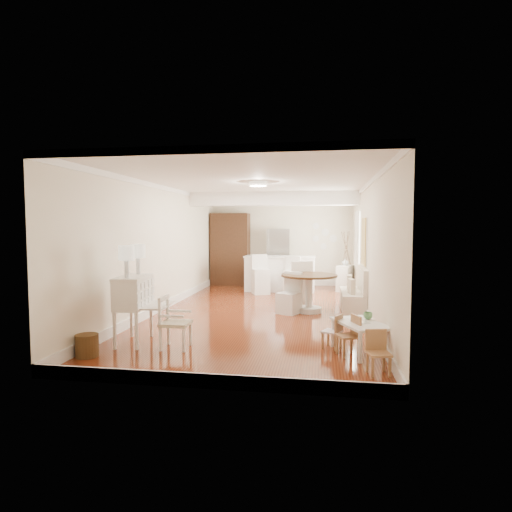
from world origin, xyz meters
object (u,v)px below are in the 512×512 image
(kids_table, at_px, (360,338))
(pantry_cabinet, at_px, (230,249))
(slip_chair_far, at_px, (299,283))
(breakfast_counter, at_px, (280,274))
(bar_stool_right, at_px, (292,276))
(sideboard, at_px, (346,278))
(gustavian_armchair, at_px, (176,322))
(secretary_bureau, at_px, (134,309))
(dining_table, at_px, (309,293))
(wicker_basket, at_px, (87,346))
(kids_chair_b, at_px, (332,331))
(fridge, at_px, (290,258))
(slip_chair_near, at_px, (289,293))
(kids_chair_a, at_px, (348,335))
(bar_stool_left, at_px, (261,274))
(kids_chair_c, at_px, (379,353))

(kids_table, bearing_deg, pantry_cabinet, 116.55)
(slip_chair_far, xyz_separation_m, breakfast_counter, (-0.67, 2.04, -0.02))
(bar_stool_right, bearing_deg, sideboard, 36.76)
(bar_stool_right, height_order, pantry_cabinet, pantry_cabinet)
(gustavian_armchair, bearing_deg, sideboard, -25.63)
(pantry_cabinet, bearing_deg, gustavian_armchair, -84.58)
(secretary_bureau, distance_m, gustavian_armchair, 0.81)
(dining_table, relative_size, pantry_cabinet, 0.53)
(slip_chair_far, bearing_deg, breakfast_counter, -91.03)
(gustavian_armchair, distance_m, wicker_basket, 1.31)
(slip_chair_far, distance_m, bar_stool_right, 1.57)
(wicker_basket, height_order, kids_table, kids_table)
(kids_chair_b, xyz_separation_m, sideboard, (0.53, 6.09, 0.10))
(kids_chair_b, relative_size, breakfast_counter, 0.27)
(secretary_bureau, xyz_separation_m, sideboard, (3.70, 6.25, -0.17))
(slip_chair_far, height_order, fridge, fridge)
(sideboard, bearing_deg, secretary_bureau, -100.18)
(slip_chair_far, xyz_separation_m, bar_stool_right, (-0.29, 1.54, -0.01))
(slip_chair_near, bearing_deg, dining_table, 51.21)
(dining_table, bearing_deg, kids_chair_a, -78.04)
(bar_stool_left, bearing_deg, kids_chair_c, -90.84)
(kids_chair_c, bearing_deg, wicker_basket, 166.54)
(wicker_basket, height_order, kids_chair_c, kids_chair_c)
(secretary_bureau, distance_m, bar_stool_left, 5.45)
(wicker_basket, relative_size, kids_chair_c, 0.57)
(kids_table, relative_size, dining_table, 0.77)
(kids_chair_b, xyz_separation_m, kids_chair_c, (0.56, -1.11, 0.01))
(secretary_bureau, relative_size, fridge, 0.61)
(bar_stool_right, bearing_deg, fridge, 102.92)
(kids_chair_a, bearing_deg, slip_chair_near, 177.50)
(bar_stool_left, relative_size, pantry_cabinet, 0.48)
(secretary_bureau, relative_size, slip_chair_far, 1.02)
(fridge, bearing_deg, secretary_bureau, -106.14)
(gustavian_armchair, relative_size, fridge, 0.45)
(kids_table, height_order, slip_chair_near, slip_chair_near)
(dining_table, bearing_deg, kids_table, -74.04)
(slip_chair_near, bearing_deg, breakfast_counter, 124.61)
(gustavian_armchair, relative_size, kids_chair_a, 1.34)
(secretary_bureau, bearing_deg, bar_stool_right, 61.80)
(slip_chair_far, relative_size, fridge, 0.59)
(kids_chair_b, xyz_separation_m, bar_stool_left, (-1.84, 5.12, 0.27))
(kids_chair_b, bearing_deg, slip_chair_far, -143.83)
(kids_chair_a, height_order, slip_chair_near, slip_chair_near)
(fridge, bearing_deg, kids_chair_a, -78.89)
(slip_chair_near, height_order, sideboard, slip_chair_near)
(secretary_bureau, distance_m, pantry_cabinet, 6.97)
(slip_chair_near, bearing_deg, pantry_cabinet, 143.08)
(kids_chair_b, distance_m, bar_stool_left, 5.45)
(fridge, bearing_deg, slip_chair_far, -81.39)
(kids_chair_c, height_order, pantry_cabinet, pantry_cabinet)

